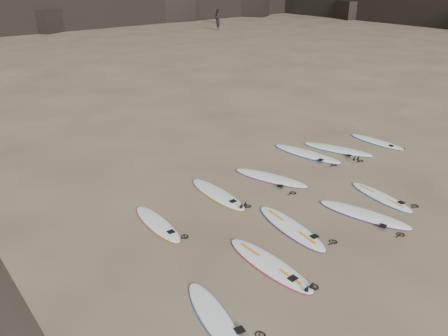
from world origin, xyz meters
The scene contains 14 objects.
ground centered at (0.00, 0.00, 0.00)m, with size 240.00×240.00×0.00m, color #897559.
surfboard_0 centered at (-4.19, -1.01, 0.04)m, with size 0.55×2.28×0.08m, color white.
surfboard_1 centered at (-2.13, -0.49, 0.05)m, with size 0.64×2.67×0.10m, color white.
surfboard_2 centered at (-0.54, 0.29, 0.05)m, with size 0.63×2.64×0.10m, color white.
surfboard_3 centered at (1.58, -0.55, 0.05)m, with size 0.64×2.67×0.10m, color white.
surfboard_4 centered at (2.90, -0.25, 0.04)m, with size 0.54×2.25×0.08m, color white.
surfboard_5 centered at (-3.24, 2.75, 0.04)m, with size 0.55×2.30×0.08m, color white.
surfboard_6 centered at (-0.89, 3.06, 0.05)m, with size 0.62×2.57×0.09m, color white.
surfboard_7 centered at (1.20, 2.84, 0.05)m, with size 0.63×2.64×0.10m, color white.
surfboard_8 centered at (3.73, 3.45, 0.05)m, with size 0.67×2.79×0.10m, color white.
surfboard_9 centered at (5.00, 3.00, 0.05)m, with size 0.64×2.68×0.10m, color white.
surfboard_10 centered at (6.90, 2.51, 0.04)m, with size 0.56×2.34×0.08m, color white.
person_a centered at (23.82, 34.14, 0.90)m, with size 0.66×0.43×1.81m, color black.
person_b centered at (28.37, 40.00, 0.84)m, with size 0.81×0.63×1.67m, color black.
Camera 1 is at (-8.28, -6.36, 6.41)m, focal length 35.00 mm.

